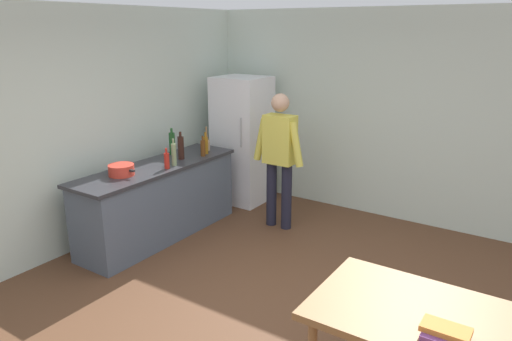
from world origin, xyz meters
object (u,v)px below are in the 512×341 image
Objects in this scene: bottle_sauce_red at (167,160)px; bottle_beer_brown at (203,148)px; bottle_vinegar_tall at (174,154)px; person at (279,152)px; book_stack at (444,333)px; cooking_pot at (121,170)px; bottle_wine_dark at (181,147)px; refrigerator at (242,140)px; bottle_wine_green at (172,143)px; dining_table at (425,325)px; bottle_oil_amber at (206,145)px; utensil_jar at (206,145)px.

bottle_beer_brown reaches higher than bottle_sauce_red.
person is at bearing 47.53° from bottle_vinegar_tall.
cooking_pot is at bearing 167.45° from book_stack.
bottle_vinegar_tall is 1.23× the size of bottle_beer_brown.
bottle_beer_brown is 0.76× the size of bottle_wine_dark.
refrigerator is 5.29× the size of bottle_wine_green.
dining_table is 5.38× the size of bottle_beer_brown.
bottle_oil_amber is at bearing 38.23° from bottle_wine_green.
dining_table is 3.89m from utensil_jar.
person is 5.31× the size of utensil_jar.
bottle_wine_green reaches higher than dining_table.
bottle_wine_green is (-3.58, 1.56, 0.37)m from dining_table.
book_stack is at bearing -22.58° from bottle_vinegar_tall.
bottle_oil_amber is (-0.05, 0.76, 0.02)m from bottle_sauce_red.
utensil_jar and bottle_vinegar_tall have the same top height.
bottle_wine_dark is at bearing -92.05° from refrigerator.
bottle_beer_brown is (0.22, 1.12, 0.05)m from cooking_pot.
book_stack is at bearing -29.69° from bottle_beer_brown.
refrigerator reaches higher than person.
book_stack is (0.15, -0.20, 0.11)m from dining_table.
refrigerator is 6.43× the size of bottle_oil_amber.
book_stack is at bearing -25.26° from bottle_wine_green.
cooking_pot is 1.25× the size of bottle_vinegar_tall.
refrigerator is 7.50× the size of bottle_sauce_red.
bottle_sauce_red is 0.76m from bottle_oil_amber.
person is 1.02m from utensil_jar.
refrigerator is 5.62× the size of bottle_vinegar_tall.
utensil_jar is 0.45m from bottle_wine_green.
refrigerator is 5.62× the size of utensil_jar.
refrigerator is 1.18m from bottle_wine_green.
book_stack reaches higher than dining_table.
bottle_wine_dark is (-0.13, 0.26, 0.01)m from bottle_vinegar_tall.
dining_table is (2.35, -2.15, -0.31)m from person.
bottle_sauce_red is (-3.20, 1.06, 0.32)m from dining_table.
dining_table is 3.50× the size of cooking_pot.
person is 1.89m from cooking_pot.
bottle_wine_dark is (-0.14, 0.40, 0.05)m from bottle_sauce_red.
bottle_wine_dark is at bearing 154.56° from book_stack.
bottle_wine_green is 0.42m from bottle_oil_amber.
utensil_jar is at bearing 59.70° from bottle_wine_green.
book_stack is (3.73, -1.76, -0.26)m from bottle_wine_green.
bottle_wine_dark reaches higher than dining_table.
bottle_beer_brown is (0.37, 0.15, -0.04)m from bottle_wine_green.
bottle_vinegar_tall is at bearing 159.52° from dining_table.
utensil_jar reaches higher than cooking_pot.
dining_table is at bearing -30.17° from utensil_jar.
refrigerator reaches higher than dining_table.
dining_table is at bearing -23.64° from bottle_wine_dark.
cooking_pot is 3.67m from book_stack.
bottle_oil_amber is at bearing 93.25° from bottle_vinegar_tall.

